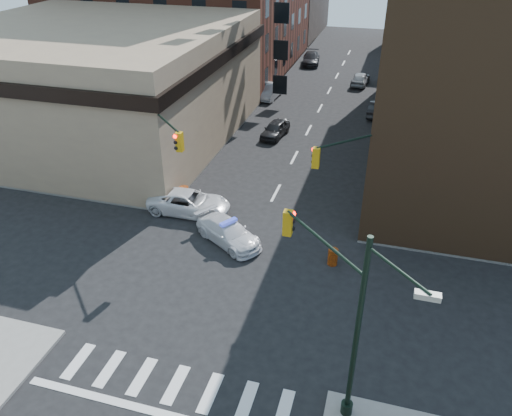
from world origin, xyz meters
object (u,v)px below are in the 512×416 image
Objects in this scene: parked_car_enear at (377,109)px; barrel_road at (333,257)px; pedestrian_b at (85,184)px; barricade_nw_a at (161,203)px; pedestrian_a at (156,179)px; police_car at (228,232)px; barrel_bank at (184,195)px; parked_car_wfar at (271,91)px; pickup at (189,203)px; parked_car_wnear at (275,129)px.

barrel_road is at bearing 92.89° from parked_car_enear.
pedestrian_b is 1.42× the size of barricade_nw_a.
pedestrian_b is (-4.29, -1.83, -0.05)m from pedestrian_a.
pedestrian_a reaches higher than parked_car_enear.
police_car is at bearing 175.41° from barrel_road.
barrel_bank is (-10.40, 4.11, 0.08)m from barrel_road.
parked_car_wfar is 22.06m from pedestrian_a.
pedestrian_b is (-7.42, 0.01, 0.24)m from pickup.
police_car is 1.10× the size of parked_car_enear.
parked_car_enear is at bearing 51.77° from parked_car_wnear.
parked_car_wfar is 28.69m from barrel_road.
barrel_road is at bearing -21.55° from barrel_bank.
pickup is 1.43m from barrel_bank.
pedestrian_a reaches higher than police_car.
parked_car_enear reaches higher than parked_car_wnear.
pedestrian_b is at bearing 109.59° from police_car.
parked_car_wfar is 2.72× the size of pedestrian_b.
pickup reaches higher than barrel_road.
parked_car_wfar is 2.55× the size of pedestrian_a.
parked_car_wnear is 0.89× the size of parked_car_wfar.
police_car is 2.63× the size of pedestrian_a.
pickup is 1.86m from barricade_nw_a.
pickup reaches higher than parked_car_enear.
barrel_road is at bearing -58.17° from parked_car_wnear.
parked_car_wfar is (-4.27, 26.25, 0.07)m from police_car.
pedestrian_b is at bearing 175.15° from barricade_nw_a.
police_car is 11.14m from pedestrian_b.
parked_car_wnear is 18.30m from barrel_road.
barrel_bank reaches higher than barrel_road.
parked_car_wnear is 11.08m from parked_car_enear.
barricade_nw_a reaches higher than barrel_road.
pickup is 3.00× the size of pedestrian_a.
parked_car_wfar reaches higher than police_car.
pedestrian_b is at bearing -149.67° from pedestrian_a.
pedestrian_a reaches higher than barrel_road.
parked_car_wnear is at bearing 76.64° from barrel_bank.
parked_car_wnear is at bearing 48.08° from parked_car_enear.
barrel_road is at bearing -13.54° from pedestrian_a.
pedestrian_a is at bearing -105.95° from parked_car_wnear.
parked_car_enear is 24.41m from barrel_road.
barrel_bank is at bearing 53.39° from barricade_nw_a.
pedestrian_b is (-10.86, 2.48, 0.30)m from police_car.
parked_car_enear is 24.83m from barricade_nw_a.
barrel_bank is 1.75m from barricade_nw_a.
parked_car_enear is at bearing -6.91° from parked_car_wfar.
pedestrian_a is at bearing 59.76° from pickup.
police_car is 26.60m from parked_car_wfar.
barrel_bank is at bearing 82.22° from police_car.
police_car is 1.03× the size of parked_car_wfar.
barricade_nw_a is at bearing -18.44° from pedestrian_b.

